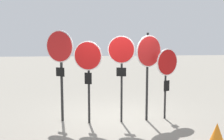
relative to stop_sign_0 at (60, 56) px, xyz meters
name	(u,v)px	position (x,y,z in m)	size (l,w,h in m)	color
ground_plane	(117,120)	(1.62, -0.01, -1.90)	(40.00, 40.00, 0.00)	gray
stop_sign_0	(60,56)	(0.00, 0.00, 0.00)	(0.79, 0.49, 2.63)	black
stop_sign_1	(88,64)	(0.78, -0.27, -0.19)	(0.78, 0.30, 2.34)	black
stop_sign_2	(121,58)	(1.71, -0.24, -0.04)	(0.75, 0.25, 2.48)	black
stop_sign_3	(149,58)	(2.50, -0.12, -0.05)	(0.79, 0.48, 2.56)	black
stop_sign_4	(167,68)	(3.08, 0.01, -0.37)	(0.70, 0.41, 2.09)	black
traffic_cone_0	(217,135)	(3.70, -2.19, -1.63)	(0.48, 0.48, 0.55)	black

